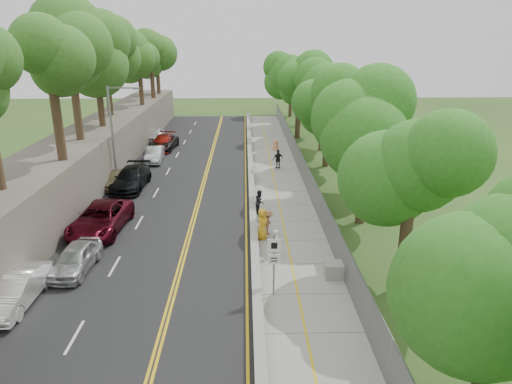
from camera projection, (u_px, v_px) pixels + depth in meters
The scene contains 26 objects.
ground at pixel (250, 265), 24.29m from camera, with size 140.00×140.00×0.00m, color #33511E.
road at pixel (184, 181), 38.35m from camera, with size 11.20×66.00×0.04m, color black.
sidewalk at pixel (278, 180), 38.54m from camera, with size 4.20×66.00×0.05m, color gray.
jersey_barrier at pixel (251, 178), 38.39m from camera, with size 0.42×66.00×0.60m, color #D0E431.
rock_embankment at pixel (84, 159), 37.52m from camera, with size 5.00×66.00×4.00m, color #595147.
chainlink_fence at pixel (303, 169), 38.27m from camera, with size 0.04×66.00×2.00m, color slate.
trees_embankment at pixel (77, 51), 34.78m from camera, with size 6.40×66.00×13.00m, color #3E7926, non-canonical shape.
trees_fenceside at pixel (335, 97), 36.39m from camera, with size 7.00×66.00×14.00m, color #378524, non-canonical shape.
streetlight at pixel (115, 129), 35.79m from camera, with size 2.52×0.22×8.00m.
signpost at pixel (274, 258), 20.83m from camera, with size 0.62×0.09×3.10m.
construction_barrel at pixel (275, 146), 48.49m from camera, with size 0.62×0.62×1.03m, color #F54800.
concrete_block at pixel (336, 270), 22.93m from camera, with size 1.15×0.86×0.77m, color gray.
car_0 at pixel (76, 258), 23.45m from camera, with size 1.65×4.10×1.40m, color #BCBCC0.
car_1 at pixel (15, 290), 20.44m from camera, with size 1.58×4.53×1.49m, color white.
car_2 at pixel (100, 219), 28.18m from camera, with size 2.77×6.01×1.67m, color #4F0916.
car_3 at pixel (131, 178), 36.26m from camera, with size 2.30×5.66×1.64m, color black.
car_4 at pixel (116, 179), 36.62m from camera, with size 1.64×4.07×1.39m, color tan.
car_5 at pixel (155, 154), 44.12m from camera, with size 1.49×4.27×1.41m, color #BABDC2.
car_6 at pixel (163, 143), 48.74m from camera, with size 2.43×5.26×1.46m, color black.
car_7 at pixel (163, 142), 48.83m from camera, with size 2.13×5.25×1.52m, color maroon.
car_8 at pixel (155, 134), 52.79m from camera, with size 1.81×4.51×1.54m, color silver.
painter_0 at pixel (262, 224), 27.10m from camera, with size 0.93×0.60×1.90m, color #F3AB21.
painter_1 at pixel (276, 243), 25.01m from camera, with size 0.56×0.37×1.55m, color silver.
painter_2 at pixel (260, 202), 31.17m from camera, with size 0.79×0.62×1.63m, color black.
painter_3 at pixel (268, 223), 27.72m from camera, with size 1.00×0.57×1.54m, color #9C5F43.
person_far at pixel (278, 159), 41.73m from camera, with size 1.03×0.43×1.76m, color black.
Camera 1 is at (-0.24, -21.73, 11.55)m, focal length 32.00 mm.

